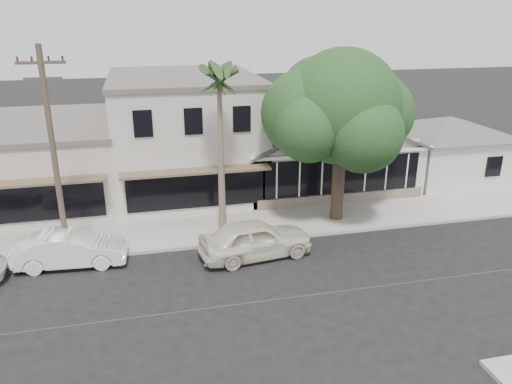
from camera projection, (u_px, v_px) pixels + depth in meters
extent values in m
plane|color=black|center=(304.00, 296.00, 18.83)|extent=(140.00, 140.00, 0.00)
cube|color=#9E9991|center=(95.00, 240.00, 23.27)|extent=(90.00, 3.50, 0.15)
cube|color=silver|center=(318.00, 159.00, 30.82)|extent=(10.00, 8.00, 3.00)
cube|color=black|center=(344.00, 175.00, 27.02)|extent=(8.80, 0.10, 2.00)
cube|color=#60564C|center=(342.00, 199.00, 27.51)|extent=(9.60, 0.18, 0.70)
cube|color=silver|center=(445.00, 155.00, 31.66)|extent=(6.00, 6.00, 3.00)
cube|color=beige|center=(185.00, 135.00, 29.43)|extent=(8.00, 10.00, 6.50)
cube|color=beige|center=(25.00, 164.00, 27.90)|extent=(10.00, 10.00, 4.20)
cylinder|color=brown|center=(55.00, 159.00, 20.13)|extent=(0.24, 0.24, 9.00)
cube|color=brown|center=(41.00, 63.00, 18.83)|extent=(1.80, 0.12, 0.12)
cube|color=brown|center=(43.00, 79.00, 19.04)|extent=(1.40, 0.12, 0.12)
imported|color=silver|center=(255.00, 239.00, 21.61)|extent=(5.15, 2.63, 1.68)
imported|color=white|center=(71.00, 249.00, 20.89)|extent=(4.63, 1.88, 1.50)
cylinder|color=#433729|center=(338.00, 189.00, 25.05)|extent=(0.64, 0.64, 3.41)
sphere|color=#193A17|center=(343.00, 107.00, 23.64)|extent=(5.54, 5.54, 5.54)
sphere|color=#193A17|center=(373.00, 114.00, 24.81)|extent=(4.05, 4.05, 4.05)
sphere|color=#193A17|center=(305.00, 113.00, 23.77)|extent=(4.26, 4.26, 4.26)
sphere|color=#193A17|center=(364.00, 134.00, 22.59)|extent=(3.62, 3.62, 3.62)
sphere|color=#193A17|center=(318.00, 95.00, 24.95)|extent=(3.84, 3.84, 3.84)
sphere|color=#193A17|center=(356.00, 86.00, 25.02)|extent=(3.41, 3.41, 3.41)
sphere|color=#193A17|center=(309.00, 128.00, 22.70)|extent=(3.20, 3.20, 3.20)
cone|color=#726651|center=(221.00, 161.00, 23.11)|extent=(0.36, 0.36, 7.16)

